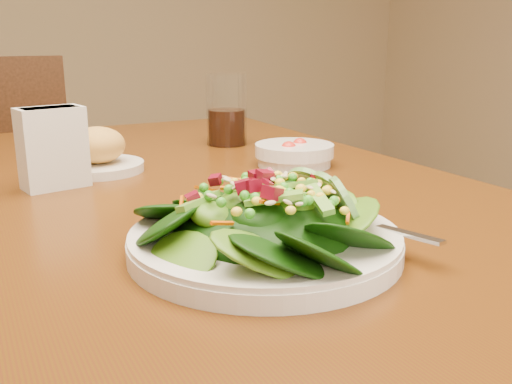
# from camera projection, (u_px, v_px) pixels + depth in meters

# --- Properties ---
(dining_table) EXTENTS (0.90, 1.40, 0.75)m
(dining_table) POSITION_uv_depth(u_px,v_px,m) (181.00, 255.00, 0.88)
(dining_table) COLOR #482907
(dining_table) RESTS_ON ground_plane
(salad_plate) EXTENTS (0.29, 0.29, 0.08)m
(salad_plate) POSITION_uv_depth(u_px,v_px,m) (273.00, 223.00, 0.61)
(salad_plate) COLOR silver
(salad_plate) RESTS_ON dining_table
(bread_plate) EXTENTS (0.15, 0.15, 0.08)m
(bread_plate) POSITION_uv_depth(u_px,v_px,m) (98.00, 153.00, 0.97)
(bread_plate) COLOR silver
(bread_plate) RESTS_ON dining_table
(tomato_bowl) EXTENTS (0.14, 0.14, 0.05)m
(tomato_bowl) POSITION_uv_depth(u_px,v_px,m) (294.00, 154.00, 1.02)
(tomato_bowl) COLOR silver
(tomato_bowl) RESTS_ON dining_table
(drinking_glass) EXTENTS (0.09, 0.09, 0.15)m
(drinking_glass) POSITION_uv_depth(u_px,v_px,m) (227.00, 115.00, 1.21)
(drinking_glass) COLOR silver
(drinking_glass) RESTS_ON dining_table
(napkin_holder) EXTENTS (0.10, 0.07, 0.12)m
(napkin_holder) POSITION_uv_depth(u_px,v_px,m) (53.00, 146.00, 0.86)
(napkin_holder) COLOR white
(napkin_holder) RESTS_ON dining_table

